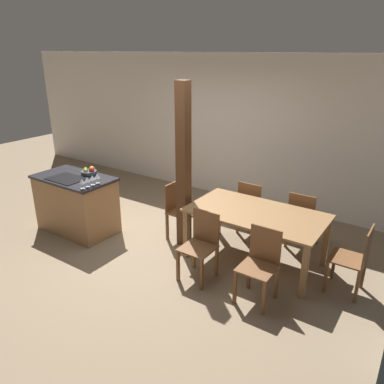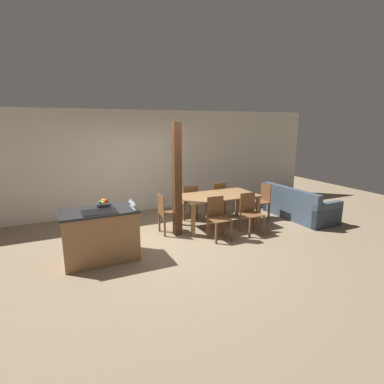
{
  "view_description": "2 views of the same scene",
  "coord_description": "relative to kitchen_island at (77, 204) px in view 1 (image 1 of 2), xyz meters",
  "views": [
    {
      "loc": [
        3.26,
        -3.69,
        2.76
      ],
      "look_at": [
        0.6,
        0.2,
        0.95
      ],
      "focal_mm": 35.0,
      "sensor_mm": 36.0,
      "label": 1
    },
    {
      "loc": [
        -1.97,
        -5.33,
        2.35
      ],
      "look_at": [
        0.6,
        0.2,
        0.95
      ],
      "focal_mm": 28.0,
      "sensor_mm": 36.0,
      "label": 2
    }
  ],
  "objects": [
    {
      "name": "wall_back",
      "position": [
        1.35,
        2.73,
        0.89
      ],
      "size": [
        11.2,
        0.08,
        2.7
      ],
      "color": "silver",
      "rests_on": "ground_plane"
    },
    {
      "name": "dining_chair_far_right",
      "position": [
        3.17,
        1.46,
        0.01
      ],
      "size": [
        0.4,
        0.4,
        0.87
      ],
      "rotation": [
        0.0,
        0.0,
        3.14
      ],
      "color": "brown",
      "rests_on": "ground_plane"
    },
    {
      "name": "kitchen_island",
      "position": [
        0.0,
        0.0,
        0.0
      ],
      "size": [
        1.27,
        0.73,
        0.92
      ],
      "color": "#9E7047",
      "rests_on": "ground_plane"
    },
    {
      "name": "timber_post",
      "position": [
        1.69,
        0.58,
        0.74
      ],
      "size": [
        0.16,
        0.16,
        2.38
      ],
      "color": "#4C2D19",
      "rests_on": "ground_plane"
    },
    {
      "name": "dining_chair_near_left",
      "position": [
        2.36,
        0.01,
        0.01
      ],
      "size": [
        0.4,
        0.4,
        0.87
      ],
      "color": "brown",
      "rests_on": "ground_plane"
    },
    {
      "name": "wine_glass_end",
      "position": [
        0.56,
        -0.01,
        0.57
      ],
      "size": [
        0.08,
        0.08,
        0.15
      ],
      "color": "silver",
      "rests_on": "kitchen_island"
    },
    {
      "name": "dining_chair_foot_end",
      "position": [
        4.03,
        0.73,
        0.01
      ],
      "size": [
        0.4,
        0.4,
        0.87
      ],
      "rotation": [
        0.0,
        0.0,
        -1.57
      ],
      "color": "brown",
      "rests_on": "ground_plane"
    },
    {
      "name": "wine_glass_middle",
      "position": [
        0.56,
        -0.19,
        0.57
      ],
      "size": [
        0.08,
        0.08,
        0.15
      ],
      "color": "silver",
      "rests_on": "kitchen_island"
    },
    {
      "name": "wine_glass_far",
      "position": [
        0.56,
        -0.1,
        0.57
      ],
      "size": [
        0.08,
        0.08,
        0.15
      ],
      "color": "silver",
      "rests_on": "kitchen_island"
    },
    {
      "name": "dining_chair_far_left",
      "position": [
        2.36,
        1.46,
        0.01
      ],
      "size": [
        0.4,
        0.4,
        0.87
      ],
      "rotation": [
        0.0,
        0.0,
        3.14
      ],
      "color": "brown",
      "rests_on": "ground_plane"
    },
    {
      "name": "wine_glass_near",
      "position": [
        0.56,
        -0.29,
        0.57
      ],
      "size": [
        0.08,
        0.08,
        0.15
      ],
      "color": "silver",
      "rests_on": "kitchen_island"
    },
    {
      "name": "fruit_bowl",
      "position": [
        0.12,
        0.22,
        0.5
      ],
      "size": [
        0.24,
        0.24,
        0.12
      ],
      "color": "#383D47",
      "rests_on": "kitchen_island"
    },
    {
      "name": "ground_plane",
      "position": [
        1.35,
        0.2,
        -0.46
      ],
      "size": [
        16.0,
        16.0,
        0.0
      ],
      "primitive_type": "plane",
      "color": "#847056"
    },
    {
      "name": "dining_table",
      "position": [
        2.76,
        0.73,
        0.19
      ],
      "size": [
        1.8,
        1.0,
        0.74
      ],
      "color": "olive",
      "rests_on": "ground_plane"
    },
    {
      "name": "dining_chair_head_end",
      "position": [
        1.49,
        0.73,
        0.01
      ],
      "size": [
        0.4,
        0.4,
        0.87
      ],
      "rotation": [
        0.0,
        0.0,
        1.57
      ],
      "color": "brown",
      "rests_on": "ground_plane"
    },
    {
      "name": "dining_chair_near_right",
      "position": [
        3.17,
        0.01,
        0.01
      ],
      "size": [
        0.4,
        0.4,
        0.87
      ],
      "color": "brown",
      "rests_on": "ground_plane"
    }
  ]
}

